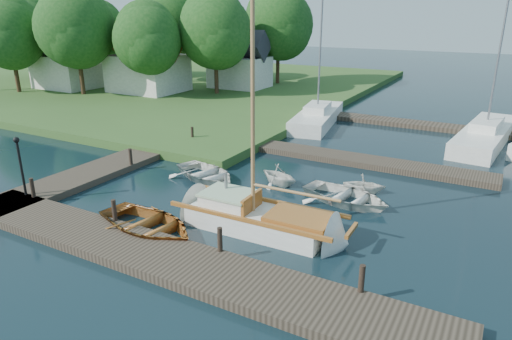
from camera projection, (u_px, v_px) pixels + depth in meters
The scene contains 31 objects.
ground at pixel (256, 197), 19.20m from camera, with size 160.00×160.00×0.00m, color black.
near_dock at pixel (162, 257), 14.20m from camera, with size 18.00×2.20×0.30m, color #2E261C.
left_dock at pixel (144, 154), 24.47m from camera, with size 2.20×18.00×0.30m, color #2E261C.
far_dock at pixel (351, 159), 23.59m from camera, with size 14.00×1.60×0.30m, color #2E261C.
shore at pixel (131, 79), 50.11m from camera, with size 50.00×40.00×0.50m, color #345623.
mooring_post_0 at pixel (32, 188), 18.29m from camera, with size 0.16×0.16×0.80m, color black.
mooring_post_1 at pixel (114, 210), 16.22m from camera, with size 0.16×0.16×0.80m, color black.
mooring_post_2 at pixel (220, 239), 14.16m from camera, with size 0.16×0.16×0.80m, color black.
mooring_post_3 at pixel (362, 279), 12.09m from camera, with size 0.16×0.16×0.80m, color black.
mooring_post_4 at pixel (131, 157), 22.18m from camera, with size 0.16×0.16×0.80m, color black.
mooring_post_5 at pixel (192, 134), 26.30m from camera, with size 0.16×0.16×0.80m, color black.
lamp_post at pixel (20, 158), 18.13m from camera, with size 0.24×0.24×2.44m.
sailboat at pixel (262, 221), 16.21m from camera, with size 7.18×2.11×9.83m.
dinghy at pixel (147, 221), 16.00m from camera, with size 2.96×4.14×0.86m, color brown.
tender_a at pixel (206, 172), 21.08m from camera, with size 2.62×3.67×0.76m, color silver.
tender_b at pixel (279, 173), 20.42m from camera, with size 1.72×2.00×1.05m, color silver.
tender_c at pixel (346, 194), 18.51m from camera, with size 2.64×3.70×0.77m, color silver.
tender_d at pixel (364, 182), 19.50m from camera, with size 1.54×1.78×0.94m, color silver.
marina_boat_0 at pixel (317, 116), 31.31m from camera, with size 3.55×8.33×11.24m.
marina_boat_3 at pixel (485, 133), 26.87m from camera, with size 3.20×9.80×12.85m.
house_a at pixel (147, 63), 40.60m from camera, with size 6.30×5.00×6.29m.
house_b at pixel (68, 63), 42.68m from camera, with size 5.77×4.50×5.79m.
house_c at pixel (240, 65), 42.91m from camera, with size 5.25×4.00×5.28m.
tree_0 at pixel (10, 34), 39.43m from camera, with size 6.12×6.07×8.28m.
tree_1 at pixel (76, 27), 38.14m from camera, with size 6.70×6.70×9.20m.
tree_2 at pixel (148, 38), 37.31m from camera, with size 5.83×5.75×7.82m.
tree_3 at pixel (215, 31), 38.59m from camera, with size 6.41×6.38×8.74m.
tree_4 at pixel (171, 22), 45.37m from camera, with size 7.01×7.01×9.66m.
tree_5 at pixel (99, 31), 47.71m from camera, with size 6.00×5.94×8.10m.
tree_6 at pixel (28, 29), 47.10m from camera, with size 6.24×6.20×8.46m.
tree_7 at pixel (279, 24), 44.13m from camera, with size 6.83×6.83×9.38m.
Camera 1 is at (8.64, -15.50, 7.42)m, focal length 32.00 mm.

